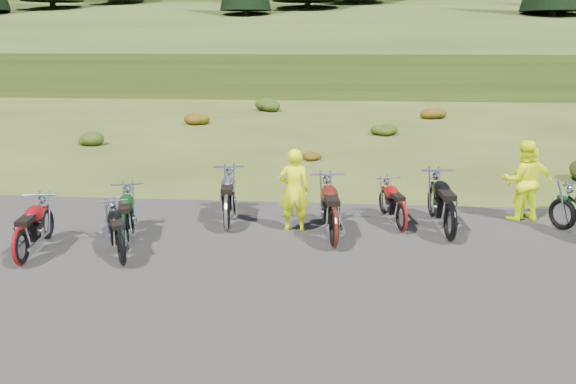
{
  "coord_description": "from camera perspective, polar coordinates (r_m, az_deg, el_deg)",
  "views": [
    {
      "loc": [
        0.5,
        -9.63,
        4.12
      ],
      "look_at": [
        -0.47,
        1.57,
        0.98
      ],
      "focal_mm": 35.0,
      "sensor_mm": 36.0,
      "label": 1
    }
  ],
  "objects": [
    {
      "name": "ground",
      "position": [
        10.49,
        1.85,
        -7.53
      ],
      "size": [
        300.0,
        300.0,
        0.0
      ],
      "primitive_type": "plane",
      "color": "#353E14",
      "rests_on": "ground"
    },
    {
      "name": "gravel_pad",
      "position": [
        8.69,
        1.1,
        -12.71
      ],
      "size": [
        20.0,
        12.0,
        0.04
      ],
      "primitive_type": "cube",
      "color": "black",
      "rests_on": "ground"
    },
    {
      "name": "hill_slope",
      "position": [
        59.78,
        4.55,
        11.61
      ],
      "size": [
        300.0,
        45.97,
        9.37
      ],
      "primitive_type": null,
      "rotation": [
        0.14,
        0.0,
        0.0
      ],
      "color": "#293C14",
      "rests_on": "ground"
    },
    {
      "name": "hill_plateau",
      "position": [
        119.71,
        4.84,
        13.59
      ],
      "size": [
        300.0,
        90.0,
        9.17
      ],
      "primitive_type": "cube",
      "color": "#293C14",
      "rests_on": "ground"
    },
    {
      "name": "shrub_1",
      "position": [
        23.34,
        -19.49,
        5.31
      ],
      "size": [
        1.03,
        1.03,
        0.61
      ],
      "primitive_type": "ellipsoid",
      "color": "#23340D",
      "rests_on": "ground"
    },
    {
      "name": "shrub_2",
      "position": [
        27.33,
        -9.37,
        7.55
      ],
      "size": [
        1.3,
        1.3,
        0.77
      ],
      "primitive_type": "ellipsoid",
      "color": "#5F350B",
      "rests_on": "ground"
    },
    {
      "name": "shrub_3",
      "position": [
        31.97,
        -1.93,
        9.03
      ],
      "size": [
        1.56,
        1.56,
        0.92
      ],
      "primitive_type": "ellipsoid",
      "color": "#23340D",
      "rests_on": "ground"
    },
    {
      "name": "shrub_4",
      "position": [
        19.25,
        2.18,
        3.93
      ],
      "size": [
        0.77,
        0.77,
        0.45
      ],
      "primitive_type": "ellipsoid",
      "color": "#5F350B",
      "rests_on": "ground"
    },
    {
      "name": "shrub_5",
      "position": [
        24.52,
        9.63,
        6.44
      ],
      "size": [
        1.03,
        1.03,
        0.61
      ],
      "primitive_type": "ellipsoid",
      "color": "#23340D",
      "rests_on": "ground"
    },
    {
      "name": "shrub_6",
      "position": [
        30.07,
        14.43,
        7.99
      ],
      "size": [
        1.3,
        1.3,
        0.77
      ],
      "primitive_type": "ellipsoid",
      "color": "#5F350B",
      "rests_on": "ground"
    },
    {
      "name": "motorcycle_0",
      "position": [
        10.89,
        -16.42,
        -7.3
      ],
      "size": [
        1.46,
        1.96,
        0.99
      ],
      "primitive_type": null,
      "rotation": [
        0.0,
        0.0,
        2.07
      ],
      "color": "black",
      "rests_on": "ground"
    },
    {
      "name": "motorcycle_1",
      "position": [
        11.58,
        -25.28,
        -6.83
      ],
      "size": [
        0.97,
        2.11,
        1.06
      ],
      "primitive_type": null,
      "rotation": [
        0.0,
        0.0,
        1.72
      ],
      "color": "maroon",
      "rests_on": "ground"
    },
    {
      "name": "motorcycle_2",
      "position": [
        11.61,
        -16.13,
        -5.84
      ],
      "size": [
        1.23,
        2.19,
        1.09
      ],
      "primitive_type": null,
      "rotation": [
        0.0,
        0.0,
        1.85
      ],
      "color": "black",
      "rests_on": "ground"
    },
    {
      "name": "motorcycle_3",
      "position": [
        12.34,
        -6.19,
        -4.0
      ],
      "size": [
        1.05,
        2.32,
        1.17
      ],
      "primitive_type": null,
      "rotation": [
        0.0,
        0.0,
        1.71
      ],
      "color": "#9C9CA0",
      "rests_on": "ground"
    },
    {
      "name": "motorcycle_4",
      "position": [
        11.34,
        4.65,
        -5.76
      ],
      "size": [
        1.08,
        2.43,
        1.23
      ],
      "primitive_type": null,
      "rotation": [
        0.0,
        0.0,
        1.7
      ],
      "color": "#52140D",
      "rests_on": "ground"
    },
    {
      "name": "motorcycle_5",
      "position": [
        12.12,
        16.02,
        -4.91
      ],
      "size": [
        0.93,
        2.39,
        1.23
      ],
      "primitive_type": null,
      "rotation": [
        0.0,
        0.0,
        1.63
      ],
      "color": "black",
      "rests_on": "ground"
    },
    {
      "name": "motorcycle_6",
      "position": [
        12.44,
        11.39,
        -4.07
      ],
      "size": [
        1.03,
        1.96,
        0.98
      ],
      "primitive_type": null,
      "rotation": [
        0.0,
        0.0,
        1.8
      ],
      "color": "maroon",
      "rests_on": "ground"
    },
    {
      "name": "person_middle",
      "position": [
        11.99,
        0.61,
        0.05
      ],
      "size": [
        0.7,
        0.49,
        1.81
      ],
      "primitive_type": "imported",
      "rotation": [
        0.0,
        0.0,
        3.24
      ],
      "color": "#DCF60C",
      "rests_on": "ground"
    },
    {
      "name": "person_right_a",
      "position": [
        13.8,
        22.61,
        0.99
      ],
      "size": [
        0.97,
        0.8,
        1.85
      ],
      "primitive_type": "imported",
      "rotation": [
        0.0,
        0.0,
        3.25
      ],
      "color": "#DCF60C",
      "rests_on": "ground"
    },
    {
      "name": "person_right_b",
      "position": [
        13.99,
        23.39,
        0.74
      ],
      "size": [
        1.01,
        0.47,
        1.68
      ],
      "primitive_type": "imported",
      "rotation": [
        0.0,
        0.0,
        3.2
      ],
      "color": "#DCF60C",
      "rests_on": "ground"
    }
  ]
}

